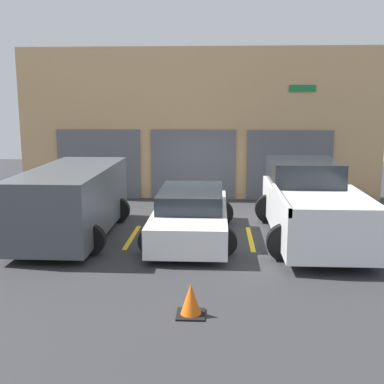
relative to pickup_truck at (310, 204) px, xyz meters
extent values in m
plane|color=#2D2D30|center=(-3.03, 1.70, -0.87)|extent=(28.00, 28.00, 0.00)
cube|color=tan|center=(-3.03, 5.00, 1.76)|extent=(12.73, 0.60, 5.26)
cube|color=#595B60|center=(-6.59, 4.66, 0.35)|extent=(2.96, 0.08, 2.44)
cube|color=#595B60|center=(-3.23, 4.66, 0.35)|extent=(2.96, 0.08, 2.44)
cube|color=#595B60|center=(0.13, 4.66, 0.35)|extent=(2.96, 0.08, 2.44)
cube|color=#197238|center=(0.47, 4.67, 2.98)|extent=(0.90, 0.03, 0.22)
cube|color=white|center=(0.00, -0.28, -0.15)|extent=(1.97, 5.32, 0.98)
cube|color=#1E2328|center=(0.00, 1.18, 0.65)|extent=(1.81, 2.40, 0.64)
cube|color=white|center=(-0.94, -1.48, 0.42)|extent=(0.08, 2.93, 0.18)
cube|color=white|center=(0.94, -1.48, 0.42)|extent=(0.08, 2.93, 0.18)
cube|color=white|center=(0.00, -2.90, 0.42)|extent=(1.97, 0.08, 0.18)
cylinder|color=black|center=(-0.87, 1.37, -0.46)|extent=(0.83, 0.22, 0.83)
cylinder|color=black|center=(0.87, 1.37, -0.46)|extent=(0.83, 0.22, 0.83)
cylinder|color=black|center=(-0.87, -1.93, -0.46)|extent=(0.83, 0.22, 0.83)
cylinder|color=black|center=(0.87, -1.93, -0.46)|extent=(0.83, 0.22, 0.83)
cube|color=white|center=(-3.03, -0.28, -0.39)|extent=(1.79, 4.54, 0.66)
cube|color=#1E2328|center=(-3.03, -0.17, 0.16)|extent=(1.58, 2.50, 0.44)
cylinder|color=black|center=(-3.81, 1.13, -0.53)|extent=(0.67, 0.22, 0.67)
cylinder|color=black|center=(-2.24, 1.13, -0.53)|extent=(0.67, 0.22, 0.67)
cylinder|color=black|center=(-3.81, -1.69, -0.53)|extent=(0.67, 0.22, 0.67)
cylinder|color=black|center=(-2.24, -1.69, -0.53)|extent=(0.67, 0.22, 0.67)
cube|color=#474C51|center=(-6.06, -0.28, 0.11)|extent=(1.87, 4.82, 1.60)
cube|color=#1E2328|center=(-6.06, 2.08, 0.67)|extent=(1.68, 0.06, 0.28)
cylinder|color=black|center=(-6.88, 1.21, -0.52)|extent=(0.71, 0.22, 0.71)
cylinder|color=black|center=(-5.24, 1.21, -0.52)|extent=(0.71, 0.22, 0.71)
cylinder|color=black|center=(-6.88, -1.78, -0.52)|extent=(0.71, 0.22, 0.71)
cylinder|color=black|center=(-5.24, -1.78, -0.52)|extent=(0.71, 0.22, 0.71)
cube|color=gold|center=(-7.57, -0.28, -0.87)|extent=(0.12, 2.20, 0.01)
cube|color=gold|center=(-4.54, -0.28, -0.87)|extent=(0.12, 2.20, 0.01)
cube|color=gold|center=(-1.51, -0.28, -0.87)|extent=(0.12, 2.20, 0.01)
cube|color=gold|center=(1.51, -0.28, -0.87)|extent=(0.12, 2.20, 0.01)
cube|color=black|center=(-2.78, -4.77, -0.86)|extent=(0.47, 0.47, 0.03)
cone|color=orange|center=(-2.78, -4.77, -0.60)|extent=(0.36, 0.36, 0.55)
camera|label=1|loc=(-2.36, -12.11, 2.60)|focal=45.00mm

